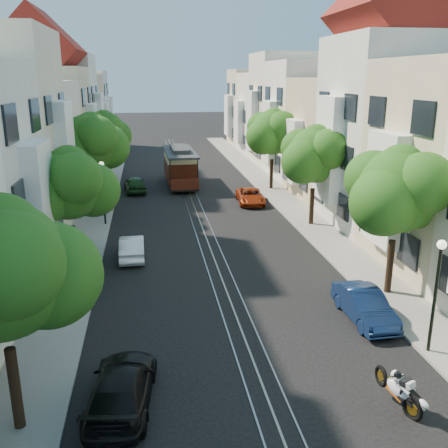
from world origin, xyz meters
name	(u,v)px	position (x,y,z in m)	size (l,w,h in m)	color
ground	(192,201)	(0.00, 28.00, 0.00)	(200.00, 200.00, 0.00)	black
sidewalk_east	(280,197)	(7.25, 28.00, 0.06)	(2.50, 80.00, 0.12)	gray
sidewalk_west	(99,203)	(-7.25, 28.00, 0.06)	(2.50, 80.00, 0.12)	gray
rail_left	(185,201)	(-0.55, 28.00, 0.01)	(0.06, 80.00, 0.02)	gray
rail_slot	(192,200)	(0.00, 28.00, 0.01)	(0.06, 80.00, 0.02)	gray
rail_right	(199,200)	(0.55, 28.00, 0.01)	(0.06, 80.00, 0.02)	gray
lane_line	(192,201)	(0.00, 28.00, 0.00)	(0.08, 80.00, 0.01)	tan
townhouses_east	(339,133)	(11.87, 27.91, 5.18)	(7.75, 72.00, 12.00)	beige
townhouses_west	(29,139)	(-11.87, 27.91, 5.08)	(7.75, 72.00, 11.76)	silver
tree_e_b	(399,193)	(7.26, 8.98, 4.73)	(4.93, 4.08, 6.68)	black
tree_e_c	(315,156)	(7.26, 19.98, 4.60)	(4.84, 3.99, 6.52)	black
tree_e_d	(273,133)	(7.26, 30.98, 4.87)	(5.01, 4.16, 6.85)	black
tree_w_a	(1,273)	(-7.14, 1.98, 4.73)	(4.93, 4.08, 6.68)	black
tree_w_b	(70,187)	(-7.14, 13.98, 4.40)	(4.72, 3.87, 6.27)	black
tree_w_c	(91,143)	(-7.14, 24.98, 5.07)	(5.13, 4.28, 7.09)	black
tree_w_d	(104,133)	(-7.14, 35.98, 4.60)	(4.84, 3.99, 6.52)	black
lamp_east	(437,280)	(6.30, 4.00, 2.85)	(0.32, 0.32, 4.16)	black
lamp_west	(103,184)	(-6.30, 22.00, 2.85)	(0.32, 0.32, 4.16)	black
sportbike_rider	(399,389)	(3.73, 1.25, 0.68)	(0.82, 1.75, 1.28)	black
cable_car	(180,165)	(-0.50, 34.00, 1.87)	(2.78, 8.29, 3.16)	black
parked_car_e_mid	(365,305)	(5.09, 6.77, 0.64)	(1.36, 3.90, 1.29)	#0D1E42
parked_car_e_far	(250,196)	(4.40, 26.37, 0.58)	(1.92, 4.15, 1.15)	maroon
parked_car_w_near	(122,388)	(-4.40, 2.62, 0.64)	(1.80, 4.44, 1.29)	black
parked_car_w_mid	(132,247)	(-4.40, 15.53, 0.61)	(1.29, 3.71, 1.22)	white
parked_car_w_far	(135,184)	(-4.53, 31.77, 0.69)	(1.63, 4.05, 1.38)	#173515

